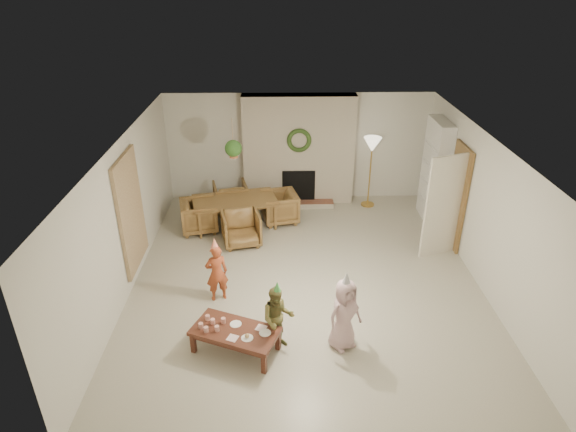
{
  "coord_description": "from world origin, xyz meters",
  "views": [
    {
      "loc": [
        -0.46,
        -7.23,
        4.93
      ],
      "look_at": [
        -0.3,
        0.4,
        1.05
      ],
      "focal_mm": 30.49,
      "sensor_mm": 36.0,
      "label": 1
    }
  ],
  "objects_px": {
    "dining_chair_near": "(241,228)",
    "dining_chair_right": "(279,207)",
    "dining_chair_far": "(231,197)",
    "coffee_table_top": "(235,331)",
    "child_red": "(217,273)",
    "child_pink": "(344,314)",
    "child_plaid": "(278,318)",
    "dining_table": "(236,213)",
    "dining_chair_left": "(199,216)"
  },
  "relations": [
    {
      "from": "dining_chair_far",
      "to": "dining_chair_right",
      "type": "bearing_deg",
      "value": 141.34
    },
    {
      "from": "dining_chair_far",
      "to": "dining_chair_near",
      "type": "bearing_deg",
      "value": 90.0
    },
    {
      "from": "dining_table",
      "to": "dining_chair_near",
      "type": "height_order",
      "value": "dining_chair_near"
    },
    {
      "from": "dining_chair_near",
      "to": "coffee_table_top",
      "type": "distance_m",
      "value": 3.08
    },
    {
      "from": "dining_chair_right",
      "to": "child_plaid",
      "type": "relative_size",
      "value": 0.74
    },
    {
      "from": "child_plaid",
      "to": "dining_table",
      "type": "bearing_deg",
      "value": 96.93
    },
    {
      "from": "child_plaid",
      "to": "dining_chair_left",
      "type": "bearing_deg",
      "value": 108.13
    },
    {
      "from": "dining_chair_near",
      "to": "dining_chair_right",
      "type": "distance_m",
      "value": 1.22
    },
    {
      "from": "dining_chair_right",
      "to": "child_red",
      "type": "relative_size",
      "value": 0.73
    },
    {
      "from": "dining_chair_left",
      "to": "child_pink",
      "type": "height_order",
      "value": "child_pink"
    },
    {
      "from": "dining_chair_left",
      "to": "child_plaid",
      "type": "xyz_separation_m",
      "value": [
        1.62,
        -3.56,
        0.16
      ]
    },
    {
      "from": "dining_table",
      "to": "coffee_table_top",
      "type": "distance_m",
      "value": 3.83
    },
    {
      "from": "dining_chair_left",
      "to": "dining_table",
      "type": "bearing_deg",
      "value": -90.0
    },
    {
      "from": "dining_table",
      "to": "dining_chair_far",
      "type": "bearing_deg",
      "value": 90.0
    },
    {
      "from": "coffee_table_top",
      "to": "child_plaid",
      "type": "relative_size",
      "value": 1.22
    },
    {
      "from": "dining_chair_near",
      "to": "dining_chair_right",
      "type": "xyz_separation_m",
      "value": [
        0.76,
        0.95,
        0.0
      ]
    },
    {
      "from": "dining_table",
      "to": "dining_chair_near",
      "type": "bearing_deg",
      "value": -90.0
    },
    {
      "from": "dining_chair_right",
      "to": "dining_chair_far",
      "type": "bearing_deg",
      "value": -128.66
    },
    {
      "from": "coffee_table_top",
      "to": "child_red",
      "type": "xyz_separation_m",
      "value": [
        -0.39,
        1.25,
        0.16
      ]
    },
    {
      "from": "dining_chair_far",
      "to": "child_red",
      "type": "relative_size",
      "value": 0.73
    },
    {
      "from": "dining_table",
      "to": "dining_chair_left",
      "type": "bearing_deg",
      "value": -180.0
    },
    {
      "from": "dining_chair_left",
      "to": "coffee_table_top",
      "type": "relative_size",
      "value": 0.61
    },
    {
      "from": "dining_chair_near",
      "to": "dining_chair_right",
      "type": "relative_size",
      "value": 1.0
    },
    {
      "from": "dining_chair_near",
      "to": "child_plaid",
      "type": "distance_m",
      "value": 3.07
    },
    {
      "from": "dining_chair_left",
      "to": "child_plaid",
      "type": "relative_size",
      "value": 0.74
    },
    {
      "from": "dining_table",
      "to": "coffee_table_top",
      "type": "xyz_separation_m",
      "value": [
        0.28,
        -3.82,
        0.04
      ]
    },
    {
      "from": "coffee_table_top",
      "to": "child_red",
      "type": "distance_m",
      "value": 1.32
    },
    {
      "from": "dining_chair_near",
      "to": "child_pink",
      "type": "xyz_separation_m",
      "value": [
        1.66,
        -3.0,
        0.22
      ]
    },
    {
      "from": "child_pink",
      "to": "child_plaid",
      "type": "bearing_deg",
      "value": 146.43
    },
    {
      "from": "dining_chair_left",
      "to": "dining_chair_right",
      "type": "relative_size",
      "value": 1.0
    },
    {
      "from": "dining_chair_far",
      "to": "child_pink",
      "type": "distance_m",
      "value": 4.91
    },
    {
      "from": "dining_chair_right",
      "to": "coffee_table_top",
      "type": "height_order",
      "value": "dining_chair_right"
    },
    {
      "from": "dining_chair_far",
      "to": "coffee_table_top",
      "type": "bearing_deg",
      "value": 82.96
    },
    {
      "from": "coffee_table_top",
      "to": "child_plaid",
      "type": "xyz_separation_m",
      "value": [
        0.6,
        0.09,
        0.15
      ]
    },
    {
      "from": "child_red",
      "to": "child_pink",
      "type": "height_order",
      "value": "child_pink"
    },
    {
      "from": "dining_chair_far",
      "to": "coffee_table_top",
      "type": "height_order",
      "value": "dining_chair_far"
    },
    {
      "from": "dining_chair_left",
      "to": "child_plaid",
      "type": "height_order",
      "value": "child_plaid"
    },
    {
      "from": "dining_chair_left",
      "to": "child_plaid",
      "type": "bearing_deg",
      "value": -168.13
    },
    {
      "from": "dining_table",
      "to": "dining_chair_left",
      "type": "xyz_separation_m",
      "value": [
        -0.74,
        -0.17,
        0.03
      ]
    },
    {
      "from": "dining_chair_far",
      "to": "child_red",
      "type": "distance_m",
      "value": 3.32
    },
    {
      "from": "child_pink",
      "to": "dining_chair_left",
      "type": "bearing_deg",
      "value": 92.86
    },
    {
      "from": "dining_chair_near",
      "to": "child_pink",
      "type": "height_order",
      "value": "child_pink"
    },
    {
      "from": "dining_table",
      "to": "dining_chair_far",
      "type": "height_order",
      "value": "dining_chair_far"
    },
    {
      "from": "dining_chair_near",
      "to": "dining_chair_right",
      "type": "bearing_deg",
      "value": 38.66
    },
    {
      "from": "child_plaid",
      "to": "child_pink",
      "type": "relative_size",
      "value": 0.89
    },
    {
      "from": "child_plaid",
      "to": "child_pink",
      "type": "xyz_separation_m",
      "value": [
        0.94,
        -0.01,
        0.06
      ]
    },
    {
      "from": "dining_table",
      "to": "dining_chair_far",
      "type": "xyz_separation_m",
      "value": [
        -0.17,
        0.74,
        0.03
      ]
    },
    {
      "from": "coffee_table_top",
      "to": "dining_chair_right",
      "type": "bearing_deg",
      "value": 103.55
    },
    {
      "from": "coffee_table_top",
      "to": "child_pink",
      "type": "bearing_deg",
      "value": 25.67
    },
    {
      "from": "dining_table",
      "to": "child_plaid",
      "type": "xyz_separation_m",
      "value": [
        0.88,
        -3.73,
        0.19
      ]
    }
  ]
}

